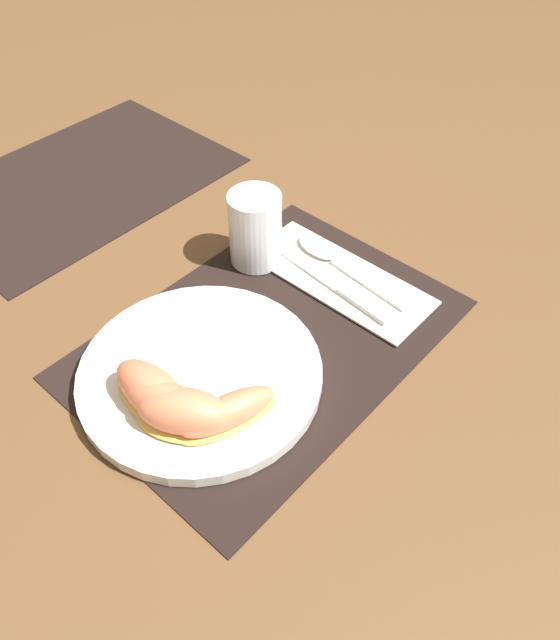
{
  "coord_description": "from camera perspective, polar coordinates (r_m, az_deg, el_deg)",
  "views": [
    {
      "loc": [
        -0.38,
        -0.36,
        0.57
      ],
      "look_at": [
        0.02,
        -0.01,
        0.02
      ],
      "focal_mm": 35.0,
      "sensor_mm": 36.0,
      "label": 1
    }
  ],
  "objects": [
    {
      "name": "ground_plane",
      "position": [
        0.77,
        -1.1,
        -1.71
      ],
      "size": [
        3.0,
        3.0,
        0.0
      ],
      "primitive_type": "plane",
      "color": "brown"
    },
    {
      "name": "placemat",
      "position": [
        0.77,
        -1.11,
        -1.61
      ],
      "size": [
        0.46,
        0.32,
        0.0
      ],
      "color": "black",
      "rests_on": "ground_plane"
    },
    {
      "name": "placemat_far",
      "position": [
        1.08,
        -17.75,
        12.05
      ],
      "size": [
        0.46,
        0.32,
        0.0
      ],
      "color": "black",
      "rests_on": "ground_plane"
    },
    {
      "name": "plate",
      "position": [
        0.72,
        -7.28,
        -4.9
      ],
      "size": [
        0.28,
        0.28,
        0.02
      ],
      "color": "white",
      "rests_on": "placemat"
    },
    {
      "name": "juice_glass",
      "position": [
        0.84,
        -2.26,
        8.01
      ],
      "size": [
        0.07,
        0.07,
        0.1
      ],
      "color": "silver",
      "rests_on": "placemat"
    },
    {
      "name": "napkin",
      "position": [
        0.84,
        5.49,
        3.82
      ],
      "size": [
        0.1,
        0.26,
        0.0
      ],
      "color": "silver",
      "rests_on": "placemat"
    },
    {
      "name": "knife",
      "position": [
        0.83,
        4.81,
        3.43
      ],
      "size": [
        0.04,
        0.21,
        0.01
      ],
      "color": "silver",
      "rests_on": "napkin"
    },
    {
      "name": "spoon",
      "position": [
        0.87,
        4.65,
        5.79
      ],
      "size": [
        0.04,
        0.19,
        0.01
      ],
      "color": "silver",
      "rests_on": "napkin"
    },
    {
      "name": "fork",
      "position": [
        0.71,
        -8.08,
        -4.68
      ],
      "size": [
        0.18,
        0.06,
        0.0
      ],
      "color": "silver",
      "rests_on": "plate"
    },
    {
      "name": "citrus_wedge_0",
      "position": [
        0.68,
        -11.53,
        -6.48
      ],
      "size": [
        0.05,
        0.11,
        0.05
      ],
      "color": "#F7C656",
      "rests_on": "plate"
    },
    {
      "name": "citrus_wedge_1",
      "position": [
        0.67,
        -10.12,
        -7.62
      ],
      "size": [
        0.08,
        0.11,
        0.05
      ],
      "color": "#F7C656",
      "rests_on": "plate"
    },
    {
      "name": "citrus_wedge_2",
      "position": [
        0.66,
        -8.79,
        -8.39
      ],
      "size": [
        0.1,
        0.12,
        0.05
      ],
      "color": "#F7C656",
      "rests_on": "plate"
    },
    {
      "name": "citrus_wedge_3",
      "position": [
        0.66,
        -4.76,
        -8.47
      ],
      "size": [
        0.12,
        0.07,
        0.04
      ],
      "color": "#F7C656",
      "rests_on": "plate"
    }
  ]
}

